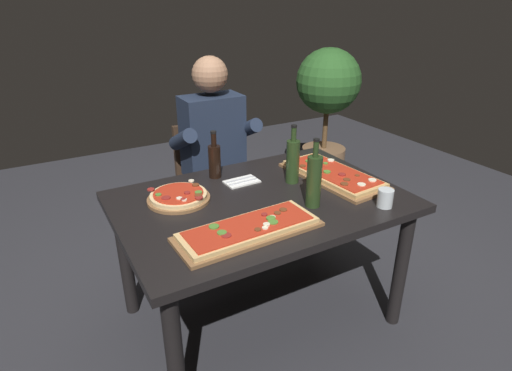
# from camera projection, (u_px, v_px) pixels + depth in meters

# --- Properties ---
(ground_plane) EXTENTS (6.40, 6.40, 0.00)m
(ground_plane) POSITION_uv_depth(u_px,v_px,m) (260.00, 315.00, 2.40)
(ground_plane) COLOR #2D2D33
(dining_table) EXTENTS (1.40, 0.96, 0.74)m
(dining_table) POSITION_uv_depth(u_px,v_px,m) (261.00, 215.00, 2.13)
(dining_table) COLOR black
(dining_table) RESTS_ON ground_plane
(pizza_rectangular_front) EXTENTS (0.64, 0.26, 0.05)m
(pizza_rectangular_front) POSITION_uv_depth(u_px,v_px,m) (249.00, 229.00, 1.78)
(pizza_rectangular_front) COLOR brown
(pizza_rectangular_front) RESTS_ON dining_table
(pizza_rectangular_left) EXTENTS (0.33, 0.63, 0.05)m
(pizza_rectangular_left) POSITION_uv_depth(u_px,v_px,m) (333.00, 174.00, 2.32)
(pizza_rectangular_left) COLOR brown
(pizza_rectangular_left) RESTS_ON dining_table
(pizza_round_far) EXTENTS (0.31, 0.31, 0.05)m
(pizza_round_far) POSITION_uv_depth(u_px,v_px,m) (179.00, 197.00, 2.06)
(pizza_round_far) COLOR brown
(pizza_round_far) RESTS_ON dining_table
(wine_bottle_dark) EXTENTS (0.07, 0.07, 0.34)m
(wine_bottle_dark) POSITION_uv_depth(u_px,v_px,m) (314.00, 180.00, 1.96)
(wine_bottle_dark) COLOR #233819
(wine_bottle_dark) RESTS_ON dining_table
(oil_bottle_amber) EXTENTS (0.07, 0.07, 0.26)m
(oil_bottle_amber) POSITION_uv_depth(u_px,v_px,m) (215.00, 160.00, 2.29)
(oil_bottle_amber) COLOR black
(oil_bottle_amber) RESTS_ON dining_table
(vinegar_bottle_green) EXTENTS (0.07, 0.07, 0.32)m
(vinegar_bottle_green) POSITION_uv_depth(u_px,v_px,m) (293.00, 160.00, 2.22)
(vinegar_bottle_green) COLOR #233819
(vinegar_bottle_green) RESTS_ON dining_table
(tumbler_near_camera) EXTENTS (0.07, 0.07, 0.09)m
(tumbler_near_camera) POSITION_uv_depth(u_px,v_px,m) (385.00, 198.00, 1.99)
(tumbler_near_camera) COLOR silver
(tumbler_near_camera) RESTS_ON dining_table
(napkin_cutlery_set) EXTENTS (0.18, 0.12, 0.01)m
(napkin_cutlery_set) POSITION_uv_depth(u_px,v_px,m) (242.00, 181.00, 2.27)
(napkin_cutlery_set) COLOR white
(napkin_cutlery_set) RESTS_ON dining_table
(diner_chair) EXTENTS (0.44, 0.44, 0.87)m
(diner_chair) POSITION_uv_depth(u_px,v_px,m) (210.00, 181.00, 2.91)
(diner_chair) COLOR #3D2B1E
(diner_chair) RESTS_ON ground_plane
(seated_diner) EXTENTS (0.53, 0.41, 1.33)m
(seated_diner) POSITION_uv_depth(u_px,v_px,m) (216.00, 151.00, 2.71)
(seated_diner) COLOR #23232D
(seated_diner) RESTS_ON ground_plane
(potted_plant_corner) EXTENTS (0.56, 0.56, 1.26)m
(potted_plant_corner) POSITION_uv_depth(u_px,v_px,m) (327.00, 104.00, 3.70)
(potted_plant_corner) COLOR #846042
(potted_plant_corner) RESTS_ON ground_plane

